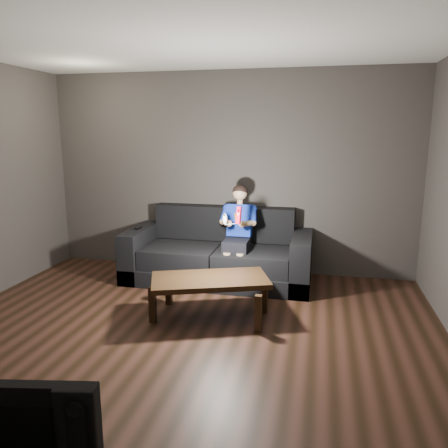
# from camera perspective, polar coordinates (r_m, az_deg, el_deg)

# --- Properties ---
(floor) EXTENTS (5.00, 5.00, 0.00)m
(floor) POSITION_cam_1_polar(r_m,az_deg,el_deg) (4.02, -7.17, -16.50)
(floor) COLOR black
(floor) RESTS_ON ground
(back_wall) EXTENTS (5.00, 0.04, 2.70)m
(back_wall) POSITION_cam_1_polar(r_m,az_deg,el_deg) (5.97, 0.57, 6.64)
(back_wall) COLOR #3E3B37
(back_wall) RESTS_ON ground
(ceiling) EXTENTS (5.00, 5.00, 0.02)m
(ceiling) POSITION_cam_1_polar(r_m,az_deg,el_deg) (3.62, -8.40, 24.49)
(ceiling) COLOR silver
(ceiling) RESTS_ON back_wall
(sofa) EXTENTS (2.37, 1.02, 0.92)m
(sofa) POSITION_cam_1_polar(r_m,az_deg,el_deg) (5.71, -0.71, -4.38)
(sofa) COLOR black
(sofa) RESTS_ON floor
(child) EXTENTS (0.46, 0.56, 1.13)m
(child) POSITION_cam_1_polar(r_m,az_deg,el_deg) (5.48, 1.86, -0.16)
(child) COLOR black
(child) RESTS_ON sofa
(wii_remote_red) EXTENTS (0.06, 0.08, 0.20)m
(wii_remote_red) POSITION_cam_1_polar(r_m,az_deg,el_deg) (5.00, 1.93, 1.16)
(wii_remote_red) COLOR red
(wii_remote_red) RESTS_ON child
(nunchuk_white) EXTENTS (0.07, 0.09, 0.14)m
(nunchuk_white) POSITION_cam_1_polar(r_m,az_deg,el_deg) (5.05, 0.12, 0.69)
(nunchuk_white) COLOR white
(nunchuk_white) RESTS_ON child
(wii_remote_black) EXTENTS (0.05, 0.14, 0.03)m
(wii_remote_black) POSITION_cam_1_polar(r_m,az_deg,el_deg) (5.87, -11.10, -0.52)
(wii_remote_black) COLOR black
(wii_remote_black) RESTS_ON sofa
(coffee_table) EXTENTS (1.32, 0.97, 0.43)m
(coffee_table) POSITION_cam_1_polar(r_m,az_deg,el_deg) (4.55, -1.85, -7.71)
(coffee_table) COLOR black
(coffee_table) RESTS_ON floor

